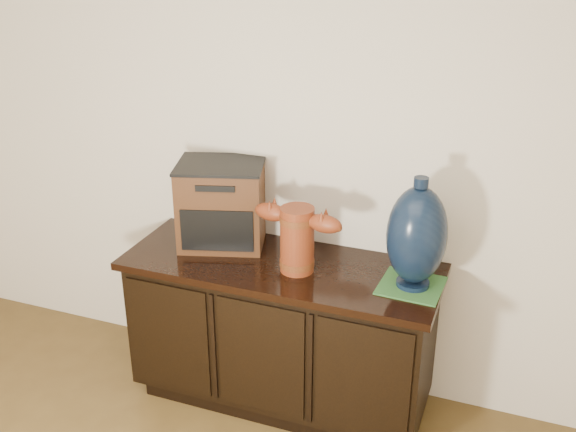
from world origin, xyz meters
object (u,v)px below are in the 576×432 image
at_px(terracotta_vessel, 297,236).
at_px(lamp_base, 417,236).
at_px(tv_radio, 222,204).
at_px(sideboard, 281,331).
at_px(spray_can, 300,237).

relative_size(terracotta_vessel, lamp_base, 0.88).
height_order(terracotta_vessel, lamp_base, lamp_base).
distance_m(terracotta_vessel, tv_radio, 0.46).
relative_size(sideboard, terracotta_vessel, 3.41).
xyz_separation_m(sideboard, tv_radio, (-0.34, 0.11, 0.57)).
bearing_deg(sideboard, terracotta_vessel, -21.57).
distance_m(lamp_base, spray_can, 0.60).
relative_size(sideboard, tv_radio, 3.06).
height_order(terracotta_vessel, spray_can, terracotta_vessel).
xyz_separation_m(terracotta_vessel, lamp_base, (0.51, 0.03, 0.07)).
xyz_separation_m(terracotta_vessel, tv_radio, (-0.43, 0.14, 0.03)).
bearing_deg(spray_can, terracotta_vessel, -74.76).
relative_size(sideboard, lamp_base, 2.98).
height_order(tv_radio, lamp_base, lamp_base).
distance_m(terracotta_vessel, spray_can, 0.21).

